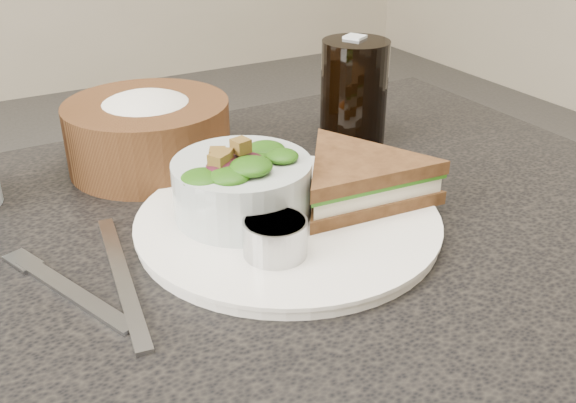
# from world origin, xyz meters

# --- Properties ---
(dinner_plate) EXTENTS (0.30, 0.30, 0.01)m
(dinner_plate) POSITION_xyz_m (0.05, 0.00, 0.76)
(dinner_plate) COLOR white
(dinner_plate) RESTS_ON dining_table
(sandwich) EXTENTS (0.20, 0.20, 0.05)m
(sandwich) POSITION_xyz_m (0.13, -0.00, 0.79)
(sandwich) COLOR brown
(sandwich) RESTS_ON dinner_plate
(salad_bowl) EXTENTS (0.17, 0.17, 0.08)m
(salad_bowl) POSITION_xyz_m (0.02, 0.03, 0.80)
(salad_bowl) COLOR #B2BCB8
(salad_bowl) RESTS_ON dinner_plate
(dressing_ramekin) EXTENTS (0.07, 0.07, 0.03)m
(dressing_ramekin) POSITION_xyz_m (0.01, -0.05, 0.78)
(dressing_ramekin) COLOR #A4A4A6
(dressing_ramekin) RESTS_ON dinner_plate
(orange_wedge) EXTENTS (0.07, 0.07, 0.03)m
(orange_wedge) POSITION_xyz_m (0.07, 0.08, 0.78)
(orange_wedge) COLOR #EA5713
(orange_wedge) RESTS_ON dinner_plate
(fork) EXTENTS (0.07, 0.15, 0.00)m
(fork) POSITION_xyz_m (-0.16, -0.01, 0.75)
(fork) COLOR gray
(fork) RESTS_ON dining_table
(knife) EXTENTS (0.04, 0.22, 0.00)m
(knife) POSITION_xyz_m (-0.12, -0.01, 0.75)
(knife) COLOR #9C9D9E
(knife) RESTS_ON dining_table
(bread_basket) EXTENTS (0.19, 0.19, 0.11)m
(bread_basket) POSITION_xyz_m (-0.02, 0.22, 0.80)
(bread_basket) COLOR brown
(bread_basket) RESTS_ON dining_table
(cola_glass) EXTENTS (0.10, 0.10, 0.15)m
(cola_glass) POSITION_xyz_m (0.24, 0.16, 0.82)
(cola_glass) COLOR black
(cola_glass) RESTS_ON dining_table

